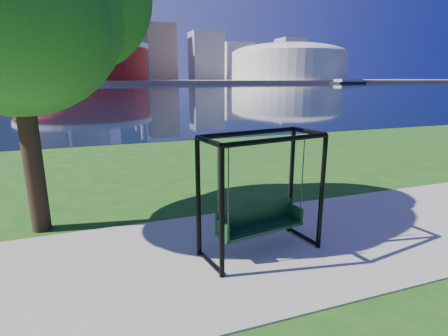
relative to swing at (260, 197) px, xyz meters
name	(u,v)px	position (x,y,z in m)	size (l,w,h in m)	color
ground	(232,241)	(-0.33, 0.57, -1.11)	(900.00, 900.00, 0.00)	#1E5114
path	(242,252)	(-0.33, 0.07, -1.09)	(120.00, 4.00, 0.03)	#9E937F
river	(105,90)	(-0.33, 102.57, -1.10)	(900.00, 180.00, 0.02)	black
far_bank	(98,81)	(-0.33, 306.57, -0.11)	(900.00, 228.00, 2.00)	#937F60
stadium	(80,60)	(-10.33, 235.57, 13.12)	(83.00, 83.00, 32.00)	maroon
arena	(288,61)	(134.67, 235.57, 14.77)	(84.00, 84.00, 26.56)	beige
skyline	(89,38)	(-4.60, 319.97, 34.78)	(392.00, 66.00, 96.50)	gray
swing	(260,197)	(0.00, 0.00, 0.00)	(2.37, 1.33, 2.29)	black
barge	(349,82)	(150.22, 184.33, 0.18)	(29.36, 15.41, 2.84)	black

